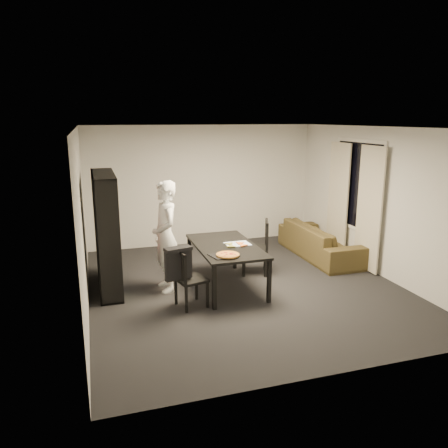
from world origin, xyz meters
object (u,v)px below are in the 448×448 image
object	(u,v)px
sofa	(320,241)
pepperoni_pizza	(228,255)
bookshelf	(106,232)
person	(166,236)
chair_left	(186,275)
dining_table	(226,249)
chair_right	(260,243)
baking_tray	(224,255)

from	to	relation	value
sofa	pepperoni_pizza	bearing A→B (deg)	122.54
bookshelf	person	distance (m)	0.97
pepperoni_pizza	chair_left	bearing A→B (deg)	-177.28
bookshelf	dining_table	size ratio (longest dim) A/B	1.10
dining_table	chair_left	xyz separation A→B (m)	(-0.80, -0.61, -0.15)
person	pepperoni_pizza	xyz separation A→B (m)	(0.81, -0.75, -0.15)
chair_right	person	distance (m)	1.79
chair_left	chair_right	world-z (taller)	chair_right
person	pepperoni_pizza	distance (m)	1.11
chair_left	person	bearing A→B (deg)	-3.07
dining_table	chair_right	bearing A→B (deg)	28.83
person	sofa	distance (m)	3.43
dining_table	baking_tray	world-z (taller)	baking_tray
chair_right	person	size ratio (longest dim) A/B	0.55
chair_right	sofa	bearing A→B (deg)	130.92
person	baking_tray	xyz separation A→B (m)	(0.76, -0.70, -0.17)
bookshelf	pepperoni_pizza	xyz separation A→B (m)	(1.70, -1.11, -0.21)
bookshelf	dining_table	xyz separation A→B (m)	(1.85, -0.53, -0.30)
chair_left	pepperoni_pizza	size ratio (longest dim) A/B	2.51
bookshelf	person	xyz separation A→B (m)	(0.90, -0.36, -0.05)
baking_tray	bookshelf	bearing A→B (deg)	147.65
chair_left	sofa	xyz separation A→B (m)	(3.12, 1.61, -0.18)
bookshelf	baking_tray	world-z (taller)	bookshelf
person	pepperoni_pizza	world-z (taller)	person
bookshelf	pepperoni_pizza	distance (m)	2.04
dining_table	person	xyz separation A→B (m)	(-0.96, 0.18, 0.24)
dining_table	sofa	size ratio (longest dim) A/B	0.78
bookshelf	chair_right	distance (m)	2.67
chair_left	sofa	bearing A→B (deg)	-77.01
dining_table	baking_tray	size ratio (longest dim) A/B	4.31
baking_tray	sofa	world-z (taller)	baking_tray
dining_table	sofa	bearing A→B (deg)	23.29
chair_right	baking_tray	xyz separation A→B (m)	(-0.98, -0.95, 0.17)
person	baking_tray	distance (m)	1.05
chair_left	pepperoni_pizza	world-z (taller)	chair_left
pepperoni_pizza	bookshelf	bearing A→B (deg)	146.90
chair_left	person	xyz separation A→B (m)	(-0.16, 0.79, 0.40)
dining_table	sofa	xyz separation A→B (m)	(2.32, 1.00, -0.33)
dining_table	baking_tray	xyz separation A→B (m)	(-0.20, -0.52, 0.07)
bookshelf	chair_left	world-z (taller)	bookshelf
bookshelf	sofa	size ratio (longest dim) A/B	0.86
bookshelf	person	world-z (taller)	bookshelf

